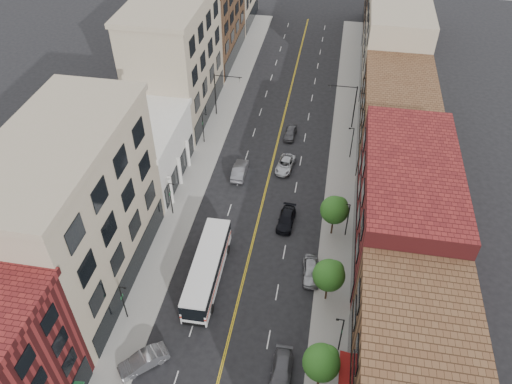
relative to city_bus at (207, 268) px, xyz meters
The scene contains 29 objects.
sidewalk_left 21.49m from the city_bus, 106.47° to the left, with size 4.00×110.00×0.15m, color gray.
sidewalk_right 24.88m from the city_bus, 55.84° to the left, with size 4.00×110.00×0.15m, color gray.
bldg_l_tanoffice 14.94m from the city_bus, behind, with size 10.00×22.00×18.00m, color tan.
bldg_l_white 21.17m from the city_bus, 128.34° to the left, with size 10.00×14.00×8.00m, color silver.
bldg_l_far_a 36.68m from the city_bus, 111.30° to the left, with size 10.00×20.00×18.00m, color tan.
bldg_l_far_b 55.38m from the city_bus, 103.72° to the left, with size 10.00×20.00×15.00m, color brown.
bldg_r_mid 23.36m from the city_bus, 24.48° to the left, with size 10.00×22.00×12.00m, color #5A1718.
bldg_r_far_a 37.14m from the city_bus, 55.57° to the left, with size 10.00×20.00×10.00m, color brown.
bldg_r_far_b 55.85m from the city_bus, 67.89° to the left, with size 10.00×22.00×14.00m, color tan.
bldg_r_far_c 74.61m from the city_bus, 73.69° to the left, with size 10.00×18.00×11.00m, color brown.
tree_r_1 17.04m from the city_bus, 37.99° to the right, with size 3.40×3.40×5.59m.
tree_r_2 13.51m from the city_bus, ahead, with size 3.40×3.40×5.59m.
tree_r_3 16.57m from the city_bus, 35.78° to the left, with size 3.40×3.40×5.59m.
lamp_l_1 9.61m from the city_bus, 137.33° to the right, with size 0.81×0.55×5.05m.
lamp_l_2 11.88m from the city_bus, 126.39° to the left, with size 0.81×0.55×5.05m.
lamp_l_3 26.50m from the city_bus, 105.38° to the left, with size 0.81×0.55×5.05m.
lamp_r_1 16.26m from the city_bus, 23.50° to the right, with size 0.81×0.55×5.05m.
lamp_r_2 17.70m from the city_bus, 32.63° to the left, with size 0.81×0.55×5.05m.
lamp_r_3 29.57m from the city_bus, 59.76° to the left, with size 0.81×0.55×5.05m.
signal_mast_left 34.23m from the city_bus, 100.70° to the left, with size 4.49×0.18×7.20m.
signal_mast_right 36.51m from the city_bus, 67.05° to the left, with size 4.49×0.18×7.20m.
city_bus is the anchor object (origin of this frame).
car_angle_b 11.94m from the city_bus, 106.96° to the right, with size 1.70×4.87×1.61m, color gray.
car_parked_mid 14.03m from the city_bus, 45.88° to the right, with size 1.96×4.81×1.40m, color #505055.
car_parked_far 11.67m from the city_bus, 12.68° to the left, with size 1.84×4.58×1.56m, color #96989D.
car_lane_behind 18.91m from the city_bus, 90.53° to the left, with size 1.75×5.02×1.66m, color #535358.
car_lane_a 12.87m from the city_bus, 54.10° to the left, with size 1.95×4.81×1.40m, color black.
car_lane_b 22.26m from the city_bus, 74.57° to the left, with size 2.24×4.86×1.35m, color #B4B7BC.
car_lane_c 29.95m from the city_bus, 79.13° to the left, with size 1.65×4.11×1.40m, color #494A4E.
Camera 1 is at (7.66, -19.85, 44.51)m, focal length 35.00 mm.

